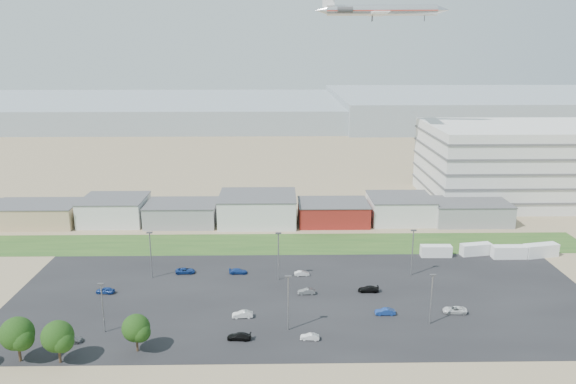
{
  "coord_description": "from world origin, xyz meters",
  "views": [
    {
      "loc": [
        0.12,
        -86.37,
        50.47
      ],
      "look_at": [
        2.01,
        22.0,
        21.95
      ],
      "focal_mm": 35.0,
      "sensor_mm": 36.0,
      "label": 1
    }
  ],
  "objects_px": {
    "box_trailer_a": "(436,251)",
    "parked_car_10": "(70,339)",
    "airliner": "(382,10)",
    "parked_car_6": "(238,271)",
    "parked_car_11": "(302,273)",
    "parked_car_12": "(368,289)",
    "parked_car_13": "(310,337)",
    "parked_car_4": "(242,314)",
    "parked_car_3": "(239,336)",
    "parked_car_9": "(185,271)",
    "parked_car_1": "(385,312)",
    "parked_car_5": "(105,290)",
    "parked_car_0": "(455,310)",
    "parked_car_7": "(306,291)"
  },
  "relations": [
    {
      "from": "box_trailer_a",
      "to": "parked_car_10",
      "type": "bearing_deg",
      "value": -150.96
    },
    {
      "from": "box_trailer_a",
      "to": "airliner",
      "type": "bearing_deg",
      "value": 98.08
    },
    {
      "from": "parked_car_6",
      "to": "parked_car_11",
      "type": "height_order",
      "value": "parked_car_6"
    },
    {
      "from": "parked_car_12",
      "to": "parked_car_13",
      "type": "height_order",
      "value": "parked_car_12"
    },
    {
      "from": "box_trailer_a",
      "to": "parked_car_4",
      "type": "xyz_separation_m",
      "value": [
        -45.64,
        -31.17,
        -0.75
      ]
    },
    {
      "from": "airliner",
      "to": "parked_car_13",
      "type": "relative_size",
      "value": 12.27
    },
    {
      "from": "parked_car_6",
      "to": "parked_car_11",
      "type": "bearing_deg",
      "value": -95.23
    },
    {
      "from": "parked_car_10",
      "to": "airliner",
      "type": "bearing_deg",
      "value": -39.91
    },
    {
      "from": "parked_car_3",
      "to": "parked_car_12",
      "type": "relative_size",
      "value": 0.98
    },
    {
      "from": "box_trailer_a",
      "to": "parked_car_13",
      "type": "relative_size",
      "value": 2.22
    },
    {
      "from": "parked_car_9",
      "to": "parked_car_4",
      "type": "bearing_deg",
      "value": -149.41
    },
    {
      "from": "parked_car_1",
      "to": "parked_car_10",
      "type": "relative_size",
      "value": 0.9
    },
    {
      "from": "parked_car_12",
      "to": "parked_car_5",
      "type": "bearing_deg",
      "value": -88.45
    },
    {
      "from": "box_trailer_a",
      "to": "parked_car_3",
      "type": "height_order",
      "value": "box_trailer_a"
    },
    {
      "from": "parked_car_1",
      "to": "parked_car_3",
      "type": "relative_size",
      "value": 0.92
    },
    {
      "from": "parked_car_4",
      "to": "parked_car_10",
      "type": "height_order",
      "value": "parked_car_4"
    },
    {
      "from": "parked_car_13",
      "to": "box_trailer_a",
      "type": "bearing_deg",
      "value": 145.14
    },
    {
      "from": "parked_car_6",
      "to": "parked_car_9",
      "type": "bearing_deg",
      "value": 88.19
    },
    {
      "from": "parked_car_0",
      "to": "parked_car_10",
      "type": "relative_size",
      "value": 1.06
    },
    {
      "from": "box_trailer_a",
      "to": "parked_car_10",
      "type": "relative_size",
      "value": 1.73
    },
    {
      "from": "parked_car_9",
      "to": "parked_car_11",
      "type": "distance_m",
      "value": 26.59
    },
    {
      "from": "box_trailer_a",
      "to": "parked_car_10",
      "type": "xyz_separation_m",
      "value": [
        -75.21,
        -39.98,
        -0.78
      ]
    },
    {
      "from": "airliner",
      "to": "parked_car_9",
      "type": "distance_m",
      "value": 101.63
    },
    {
      "from": "parked_car_10",
      "to": "parked_car_12",
      "type": "xyz_separation_m",
      "value": [
        55.41,
        19.84,
        0.0
      ]
    },
    {
      "from": "parked_car_0",
      "to": "parked_car_11",
      "type": "distance_m",
      "value": 34.44
    },
    {
      "from": "airliner",
      "to": "parked_car_6",
      "type": "bearing_deg",
      "value": -117.79
    },
    {
      "from": "parked_car_1",
      "to": "parked_car_5",
      "type": "bearing_deg",
      "value": -99.78
    },
    {
      "from": "box_trailer_a",
      "to": "parked_car_12",
      "type": "distance_m",
      "value": 28.26
    },
    {
      "from": "parked_car_4",
      "to": "parked_car_5",
      "type": "relative_size",
      "value": 1.03
    },
    {
      "from": "box_trailer_a",
      "to": "parked_car_13",
      "type": "bearing_deg",
      "value": -128.87
    },
    {
      "from": "parked_car_4",
      "to": "parked_car_6",
      "type": "relative_size",
      "value": 0.96
    },
    {
      "from": "parked_car_0",
      "to": "parked_car_9",
      "type": "relative_size",
      "value": 1.05
    },
    {
      "from": "parked_car_0",
      "to": "parked_car_11",
      "type": "xyz_separation_m",
      "value": [
        -28.92,
        18.7,
        -0.09
      ]
    },
    {
      "from": "box_trailer_a",
      "to": "parked_car_7",
      "type": "height_order",
      "value": "box_trailer_a"
    },
    {
      "from": "parked_car_13",
      "to": "parked_car_5",
      "type": "bearing_deg",
      "value": -110.32
    },
    {
      "from": "parked_car_11",
      "to": "parked_car_5",
      "type": "bearing_deg",
      "value": 95.5
    },
    {
      "from": "parked_car_10",
      "to": "parked_car_1",
      "type": "bearing_deg",
      "value": -83.85
    },
    {
      "from": "airliner",
      "to": "parked_car_5",
      "type": "distance_m",
      "value": 116.43
    },
    {
      "from": "parked_car_9",
      "to": "parked_car_13",
      "type": "height_order",
      "value": "parked_car_9"
    },
    {
      "from": "parked_car_7",
      "to": "parked_car_9",
      "type": "distance_m",
      "value": 29.43
    },
    {
      "from": "box_trailer_a",
      "to": "parked_car_5",
      "type": "xyz_separation_m",
      "value": [
        -75.06,
        -19.87,
        -0.75
      ]
    },
    {
      "from": "parked_car_10",
      "to": "parked_car_13",
      "type": "relative_size",
      "value": 1.29
    },
    {
      "from": "parked_car_0",
      "to": "parked_car_12",
      "type": "height_order",
      "value": "parked_car_0"
    },
    {
      "from": "parked_car_9",
      "to": "airliner",
      "type": "bearing_deg",
      "value": -43.72
    },
    {
      "from": "airliner",
      "to": "parked_car_12",
      "type": "height_order",
      "value": "airliner"
    },
    {
      "from": "parked_car_6",
      "to": "airliner",
      "type": "bearing_deg",
      "value": -33.33
    },
    {
      "from": "parked_car_3",
      "to": "parked_car_4",
      "type": "height_order",
      "value": "parked_car_4"
    },
    {
      "from": "parked_car_1",
      "to": "parked_car_9",
      "type": "bearing_deg",
      "value": -115.87
    },
    {
      "from": "parked_car_3",
      "to": "parked_car_12",
      "type": "height_order",
      "value": "parked_car_12"
    },
    {
      "from": "parked_car_9",
      "to": "parked_car_10",
      "type": "xyz_separation_m",
      "value": [
        -15.23,
        -30.47,
        0.02
      ]
    }
  ]
}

